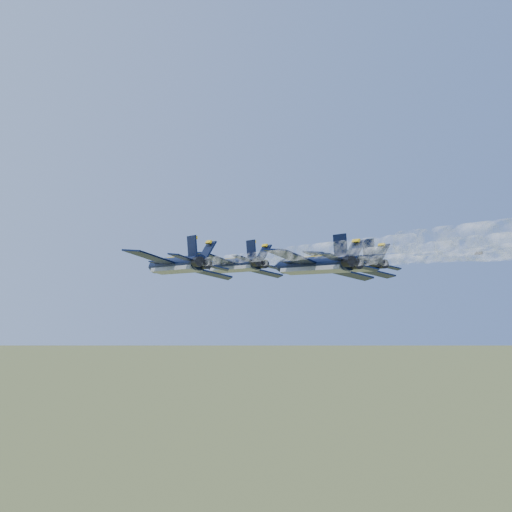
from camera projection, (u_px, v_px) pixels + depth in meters
jet_lead at (234, 265)px, 100.04m from camera, size 12.39×16.60×4.51m
jet_left at (175, 265)px, 85.74m from camera, size 12.39×16.60×4.51m
jet_right at (344, 265)px, 96.28m from camera, size 12.39×16.60×4.51m
jet_slot at (313, 265)px, 81.66m from camera, size 12.39×16.60×4.51m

